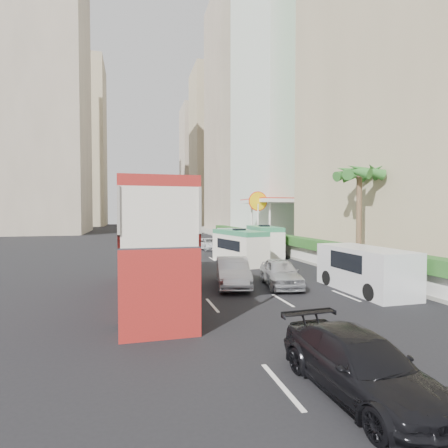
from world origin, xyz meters
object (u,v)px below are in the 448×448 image
object	(u,v)px
car_silver_lane_b	(280,286)
shell_station	(276,222)
car_black	(360,395)
panel_van_near	(364,269)
minibus_far	(264,241)
double_decker_bus	(151,243)
van_asset	(209,250)
car_silver_lane_a	(233,286)
palm_tree	(359,220)
panel_van_far	(229,238)
minibus_near	(239,247)

from	to	relation	value
car_silver_lane_b	shell_station	distance (m)	24.27
car_black	shell_station	size ratio (longest dim) A/B	0.56
panel_van_near	minibus_far	bearing A→B (deg)	89.49
double_decker_bus	panel_van_near	distance (m)	10.47
van_asset	double_decker_bus	bearing A→B (deg)	-121.63
car_silver_lane_a	panel_van_near	world-z (taller)	panel_van_near
car_silver_lane_a	car_silver_lane_b	xyz separation A→B (m)	(2.45, -0.64, 0.00)
double_decker_bus	palm_tree	distance (m)	14.39
car_black	panel_van_far	xyz separation A→B (m)	(5.96, 31.52, 0.99)
palm_tree	panel_van_near	bearing A→B (deg)	-123.40
double_decker_bus	car_silver_lane_b	distance (m)	7.22
car_black	shell_station	bearing A→B (deg)	67.29
palm_tree	shell_station	xyz separation A→B (m)	(2.20, 19.00, -0.63)
double_decker_bus	panel_van_far	distance (m)	23.87
shell_station	car_silver_lane_a	bearing A→B (deg)	-118.47
car_silver_lane_a	shell_station	world-z (taller)	shell_station
double_decker_bus	car_silver_lane_b	bearing A→B (deg)	6.27
shell_station	van_asset	bearing A→B (deg)	-157.45
car_black	shell_station	world-z (taller)	shell_station
car_silver_lane_a	panel_van_far	xyz separation A→B (m)	(5.54, 20.33, 0.99)
van_asset	minibus_near	size ratio (longest dim) A/B	0.74
car_silver_lane_a	panel_van_near	size ratio (longest dim) A/B	0.84
minibus_far	palm_tree	size ratio (longest dim) A/B	0.93
panel_van_far	panel_van_near	bearing A→B (deg)	-84.98
car_silver_lane_a	palm_tree	distance (m)	10.44
panel_van_far	car_black	bearing A→B (deg)	-96.86
double_decker_bus	panel_van_far	bearing A→B (deg)	65.67
double_decker_bus	shell_station	distance (m)	28.02
minibus_far	panel_van_far	bearing A→B (deg)	101.27
car_black	palm_tree	world-z (taller)	palm_tree
double_decker_bus	car_silver_lane_b	world-z (taller)	double_decker_bus
minibus_far	shell_station	distance (m)	11.73
minibus_near	shell_station	size ratio (longest dim) A/B	0.71
minibus_far	panel_van_near	world-z (taller)	minibus_far
minibus_near	shell_station	world-z (taller)	shell_station
minibus_far	panel_van_near	size ratio (longest dim) A/B	1.10
panel_van_far	palm_tree	world-z (taller)	palm_tree
car_silver_lane_a	minibus_far	xyz separation A→B (m)	(6.22, 11.37, 1.32)
double_decker_bus	minibus_far	size ratio (longest dim) A/B	1.85
van_asset	panel_van_far	xyz separation A→B (m)	(2.89, 2.47, 0.99)
panel_van_far	shell_station	size ratio (longest dim) A/B	0.62
panel_van_far	palm_tree	xyz separation A→B (m)	(3.98, -17.70, 2.39)
minibus_near	panel_van_near	distance (m)	10.97
car_silver_lane_a	palm_tree	xyz separation A→B (m)	(9.53, 2.62, 3.38)
van_asset	panel_van_near	bearing A→B (deg)	-92.54
shell_station	double_decker_bus	bearing A→B (deg)	-124.82
van_asset	panel_van_far	bearing A→B (deg)	28.73
minibus_near	minibus_far	world-z (taller)	minibus_far
palm_tree	shell_station	distance (m)	19.14
palm_tree	shell_station	world-z (taller)	palm_tree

